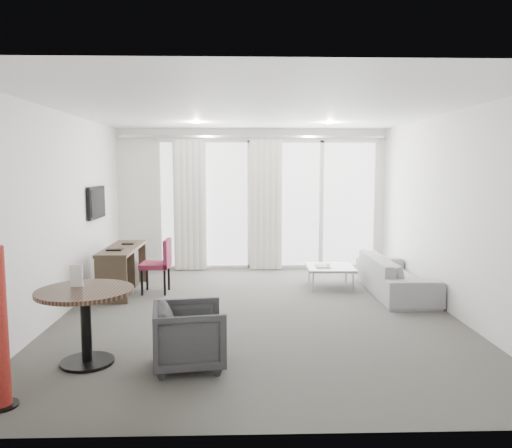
{
  "coord_description": "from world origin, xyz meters",
  "views": [
    {
      "loc": [
        -0.21,
        -6.34,
        1.88
      ],
      "look_at": [
        0.0,
        0.6,
        1.1
      ],
      "focal_mm": 35.0,
      "sensor_mm": 36.0,
      "label": 1
    }
  ],
  "objects_px": {
    "desk_chair": "(155,266)",
    "round_table": "(86,327)",
    "tub_armchair": "(189,336)",
    "rattan_chair_a": "(288,234)",
    "sofa": "(395,275)",
    "desk": "(123,270)",
    "coffee_table": "(330,277)",
    "rattan_chair_b": "(339,238)"
  },
  "relations": [
    {
      "from": "desk_chair",
      "to": "round_table",
      "type": "distance_m",
      "value": 2.77
    },
    {
      "from": "tub_armchair",
      "to": "rattan_chair_a",
      "type": "xyz_separation_m",
      "value": [
        1.52,
        6.21,
        0.13
      ]
    },
    {
      "from": "round_table",
      "to": "sofa",
      "type": "bearing_deg",
      "value": 34.17
    },
    {
      "from": "round_table",
      "to": "desk",
      "type": "bearing_deg",
      "value": 96.28
    },
    {
      "from": "desk",
      "to": "sofa",
      "type": "xyz_separation_m",
      "value": [
        4.11,
        -0.23,
        -0.06
      ]
    },
    {
      "from": "round_table",
      "to": "coffee_table",
      "type": "xyz_separation_m",
      "value": [
        2.9,
        3.04,
        -0.2
      ]
    },
    {
      "from": "round_table",
      "to": "rattan_chair_a",
      "type": "xyz_separation_m",
      "value": [
        2.52,
        6.1,
        0.07
      ]
    },
    {
      "from": "desk_chair",
      "to": "sofa",
      "type": "bearing_deg",
      "value": -0.55
    },
    {
      "from": "tub_armchair",
      "to": "sofa",
      "type": "xyz_separation_m",
      "value": [
        2.8,
        2.7,
        -0.02
      ]
    },
    {
      "from": "tub_armchair",
      "to": "sofa",
      "type": "height_order",
      "value": "tub_armchair"
    },
    {
      "from": "tub_armchair",
      "to": "rattan_chair_b",
      "type": "distance_m",
      "value": 6.32
    },
    {
      "from": "sofa",
      "to": "rattan_chair_b",
      "type": "xyz_separation_m",
      "value": [
        -0.25,
        3.08,
        0.13
      ]
    },
    {
      "from": "desk_chair",
      "to": "tub_armchair",
      "type": "height_order",
      "value": "desk_chair"
    },
    {
      "from": "desk_chair",
      "to": "tub_armchair",
      "type": "distance_m",
      "value": 2.99
    },
    {
      "from": "desk",
      "to": "tub_armchair",
      "type": "height_order",
      "value": "desk"
    },
    {
      "from": "coffee_table",
      "to": "rattan_chair_b",
      "type": "bearing_deg",
      "value": 75.98
    },
    {
      "from": "round_table",
      "to": "coffee_table",
      "type": "bearing_deg",
      "value": 46.33
    },
    {
      "from": "desk",
      "to": "desk_chair",
      "type": "relative_size",
      "value": 1.79
    },
    {
      "from": "round_table",
      "to": "coffee_table",
      "type": "height_order",
      "value": "round_table"
    },
    {
      "from": "desk",
      "to": "round_table",
      "type": "xyz_separation_m",
      "value": [
        0.31,
        -2.81,
        0.02
      ]
    },
    {
      "from": "desk",
      "to": "rattan_chair_b",
      "type": "distance_m",
      "value": 4.8
    },
    {
      "from": "rattan_chair_a",
      "to": "desk_chair",
      "type": "bearing_deg",
      "value": -145.14
    },
    {
      "from": "tub_armchair",
      "to": "coffee_table",
      "type": "xyz_separation_m",
      "value": [
        1.9,
        3.15,
        -0.14
      ]
    },
    {
      "from": "tub_armchair",
      "to": "sofa",
      "type": "distance_m",
      "value": 3.89
    },
    {
      "from": "rattan_chair_b",
      "to": "round_table",
      "type": "bearing_deg",
      "value": -120.48
    },
    {
      "from": "desk_chair",
      "to": "rattan_chair_b",
      "type": "distance_m",
      "value": 4.44
    },
    {
      "from": "desk_chair",
      "to": "rattan_chair_a",
      "type": "relative_size",
      "value": 0.94
    },
    {
      "from": "round_table",
      "to": "rattan_chair_a",
      "type": "height_order",
      "value": "rattan_chair_a"
    },
    {
      "from": "sofa",
      "to": "rattan_chair_a",
      "type": "bearing_deg",
      "value": 20.03
    },
    {
      "from": "coffee_table",
      "to": "rattan_chair_a",
      "type": "bearing_deg",
      "value": 97.11
    },
    {
      "from": "desk_chair",
      "to": "rattan_chair_b",
      "type": "xyz_separation_m",
      "value": [
        3.36,
        2.9,
        -0.0
      ]
    },
    {
      "from": "desk",
      "to": "tub_armchair",
      "type": "relative_size",
      "value": 2.21
    },
    {
      "from": "sofa",
      "to": "rattan_chair_a",
      "type": "relative_size",
      "value": 2.2
    },
    {
      "from": "round_table",
      "to": "rattan_chair_b",
      "type": "distance_m",
      "value": 6.69
    },
    {
      "from": "coffee_table",
      "to": "round_table",
      "type": "bearing_deg",
      "value": -133.67
    },
    {
      "from": "desk_chair",
      "to": "coffee_table",
      "type": "height_order",
      "value": "desk_chair"
    },
    {
      "from": "rattan_chair_b",
      "to": "desk_chair",
      "type": "bearing_deg",
      "value": -137.55
    },
    {
      "from": "desk_chair",
      "to": "rattan_chair_b",
      "type": "height_order",
      "value": "desk_chair"
    },
    {
      "from": "desk",
      "to": "rattan_chair_a",
      "type": "xyz_separation_m",
      "value": [
        2.83,
        3.28,
        0.09
      ]
    },
    {
      "from": "desk_chair",
      "to": "round_table",
      "type": "bearing_deg",
      "value": -91.73
    },
    {
      "from": "desk_chair",
      "to": "sofa",
      "type": "height_order",
      "value": "desk_chair"
    },
    {
      "from": "tub_armchair",
      "to": "coffee_table",
      "type": "distance_m",
      "value": 3.69
    }
  ]
}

